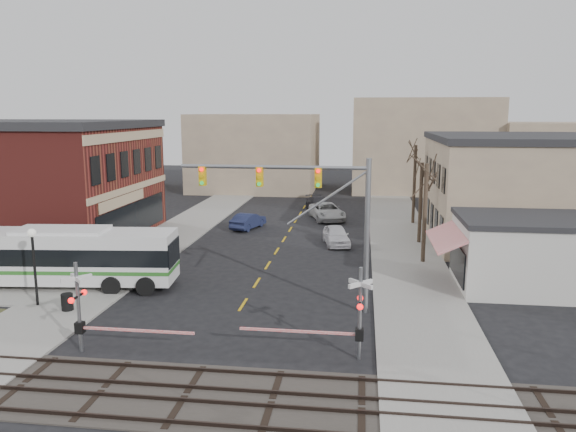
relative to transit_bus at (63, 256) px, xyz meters
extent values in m
plane|color=black|center=(11.14, -3.67, -1.90)|extent=(160.00, 160.00, 0.00)
cube|color=gray|center=(1.64, 16.33, -1.84)|extent=(5.00, 60.00, 0.12)
cube|color=gray|center=(20.64, 16.33, -1.84)|extent=(5.00, 60.00, 0.12)
cube|color=#332D28|center=(11.14, -11.67, -1.87)|extent=(160.00, 5.00, 0.06)
cube|color=#2D231E|center=(11.14, -11.19, -1.78)|extent=(160.00, 0.08, 0.14)
cube|color=#2D231E|center=(11.14, -9.76, -1.78)|extent=(160.00, 0.08, 0.14)
cube|color=#2D231E|center=(11.14, -13.59, -1.78)|extent=(160.00, 0.08, 0.14)
cube|color=#2D231E|center=(11.14, -12.16, -1.78)|extent=(160.00, 0.08, 0.14)
cube|color=tan|center=(-0.81, 12.33, 2.40)|extent=(0.10, 15.00, 0.50)
cube|color=tan|center=(-0.81, 12.33, 6.50)|extent=(0.10, 15.00, 0.70)
cube|color=black|center=(-0.81, 12.33, -0.10)|extent=(0.08, 13.00, 2.60)
cube|color=gray|center=(33.14, 16.33, 2.10)|extent=(20.00, 15.00, 8.00)
cube|color=#262628|center=(33.14, 16.33, 6.35)|extent=(20.30, 15.30, 0.50)
cube|color=beige|center=(27.14, 3.33, 0.10)|extent=(8.00, 6.00, 4.00)
cube|color=#262628|center=(27.14, 3.33, 2.25)|extent=(8.20, 6.20, 0.30)
cube|color=red|center=(22.34, 3.33, 1.10)|extent=(1.68, 6.00, 0.87)
cylinder|color=#382B21|center=(21.64, 8.33, 1.59)|extent=(0.28, 0.28, 6.75)
cylinder|color=#382B21|center=(21.94, 14.33, 1.37)|extent=(0.28, 0.28, 6.30)
cylinder|color=#382B21|center=(22.14, 22.33, 1.82)|extent=(0.28, 0.28, 7.20)
cube|color=silver|center=(0.00, 0.00, 0.01)|extent=(13.33, 4.14, 2.94)
cube|color=black|center=(0.00, 0.00, 0.23)|extent=(13.37, 4.19, 0.98)
cube|color=#2A6C24|center=(0.00, 0.00, -0.65)|extent=(13.37, 4.19, 0.22)
cylinder|color=black|center=(0.00, 0.00, -1.36)|extent=(1.37, 2.94, 1.09)
cylinder|color=gray|center=(17.67, -1.96, 2.10)|extent=(0.28, 0.28, 8.00)
cylinder|color=gray|center=(12.86, -1.96, 5.60)|extent=(9.61, 0.20, 0.20)
cube|color=gold|center=(15.17, -1.96, 5.10)|extent=(0.35, 0.30, 1.00)
cube|color=gold|center=(12.17, -1.96, 5.10)|extent=(0.35, 0.30, 1.00)
cube|color=gold|center=(9.17, -1.96, 5.10)|extent=(0.35, 0.30, 1.00)
cylinder|color=gray|center=(5.44, -8.49, 0.10)|extent=(0.16, 0.16, 4.00)
cube|color=silver|center=(5.44, -8.49, 1.40)|extent=(1.00, 1.00, 0.18)
cube|color=silver|center=(5.44, -8.49, 1.40)|extent=(1.00, 1.00, 0.18)
sphere|color=#FF0C0C|center=(5.44, -9.04, 0.60)|extent=(0.26, 0.26, 0.26)
sphere|color=#FF0C0C|center=(5.44, -7.94, 0.60)|extent=(0.26, 0.26, 0.26)
cube|color=black|center=(5.44, -8.49, -0.80)|extent=(0.35, 0.35, 0.50)
cube|color=#FF0C0C|center=(8.04, -8.49, -0.80)|extent=(5.00, 0.10, 0.10)
cylinder|color=gray|center=(17.40, -7.68, 0.10)|extent=(0.16, 0.16, 4.00)
cube|color=silver|center=(17.40, -7.68, 1.40)|extent=(1.00, 1.00, 0.18)
cube|color=silver|center=(17.40, -7.68, 1.40)|extent=(1.00, 1.00, 0.18)
sphere|color=#FF0C0C|center=(17.40, -8.23, 0.60)|extent=(0.26, 0.26, 0.26)
sphere|color=#FF0C0C|center=(17.40, -7.13, 0.60)|extent=(0.26, 0.26, 0.26)
cube|color=black|center=(17.40, -7.68, -0.80)|extent=(0.35, 0.35, 0.50)
cube|color=#FF0C0C|center=(14.80, -7.68, -0.80)|extent=(5.00, 0.10, 0.10)
cylinder|color=black|center=(0.33, -3.44, 0.11)|extent=(0.14, 0.14, 3.78)
sphere|color=silver|center=(0.33, -3.44, 2.15)|extent=(0.44, 0.44, 0.44)
cylinder|color=black|center=(2.34, -4.00, -1.35)|extent=(0.60, 0.60, 0.88)
imported|color=silver|center=(15.45, 12.99, -1.15)|extent=(2.62, 4.71, 1.52)
imported|color=#191F3F|center=(7.36, 18.19, -1.19)|extent=(2.68, 4.57, 1.42)
imported|color=#B7B7B7|center=(14.07, 23.39, -1.10)|extent=(4.27, 6.32, 1.61)
imported|color=#39383D|center=(12.87, 28.59, -1.20)|extent=(3.52, 5.25, 1.41)
imported|color=#645650|center=(3.07, 0.09, -1.01)|extent=(0.50, 0.64, 1.54)
imported|color=#35415E|center=(0.55, 3.59, -0.99)|extent=(0.98, 0.95, 1.60)
camera|label=1|loc=(17.36, -30.01, 8.32)|focal=35.00mm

